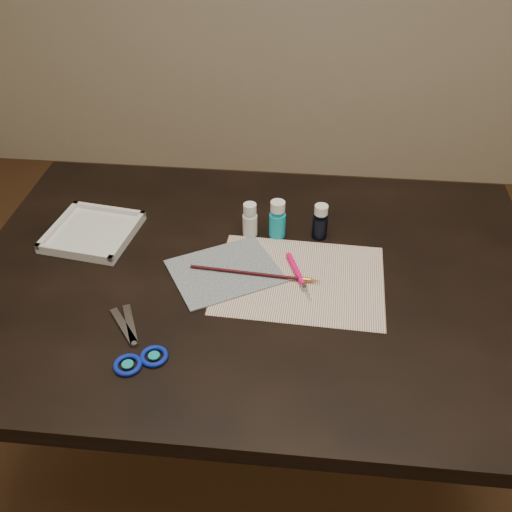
# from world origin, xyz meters

# --- Properties ---
(ground) EXTENTS (3.50, 3.50, 0.02)m
(ground) POSITION_xyz_m (0.00, 0.00, -0.01)
(ground) COLOR #422614
(ground) RESTS_ON ground
(table) EXTENTS (1.30, 0.90, 0.75)m
(table) POSITION_xyz_m (0.00, 0.00, 0.38)
(table) COLOR black
(table) RESTS_ON ground
(paper) EXTENTS (0.38, 0.30, 0.00)m
(paper) POSITION_xyz_m (0.10, -0.01, 0.75)
(paper) COLOR white
(paper) RESTS_ON table
(canvas) EXTENTS (0.29, 0.28, 0.00)m
(canvas) POSITION_xyz_m (-0.07, -0.00, 0.75)
(canvas) COLOR #112134
(canvas) RESTS_ON paper
(paint_bottle_white) EXTENTS (0.04, 0.04, 0.09)m
(paint_bottle_white) POSITION_xyz_m (-0.03, 0.15, 0.79)
(paint_bottle_white) COLOR silver
(paint_bottle_white) RESTS_ON table
(paint_bottle_cyan) EXTENTS (0.05, 0.05, 0.10)m
(paint_bottle_cyan) POSITION_xyz_m (0.04, 0.15, 0.80)
(paint_bottle_cyan) COLOR #12A2BA
(paint_bottle_cyan) RESTS_ON table
(paint_bottle_navy) EXTENTS (0.04, 0.04, 0.09)m
(paint_bottle_navy) POSITION_xyz_m (0.14, 0.15, 0.79)
(paint_bottle_navy) COLOR black
(paint_bottle_navy) RESTS_ON table
(paintbrush) EXTENTS (0.30, 0.03, 0.01)m
(paintbrush) POSITION_xyz_m (-0.00, -0.01, 0.76)
(paintbrush) COLOR #32070A
(paintbrush) RESTS_ON canvas
(craft_knife) EXTENTS (0.07, 0.16, 0.01)m
(craft_knife) POSITION_xyz_m (0.10, -0.01, 0.76)
(craft_knife) COLOR #FF0C6A
(craft_knife) RESTS_ON paper
(scissors) EXTENTS (0.21, 0.23, 0.01)m
(scissors) POSITION_xyz_m (-0.23, -0.23, 0.76)
(scissors) COLOR silver
(scissors) RESTS_ON table
(palette_tray) EXTENTS (0.22, 0.22, 0.02)m
(palette_tray) POSITION_xyz_m (-0.41, 0.10, 0.76)
(palette_tray) COLOR silver
(palette_tray) RESTS_ON table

